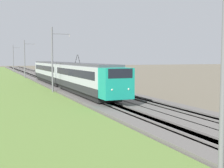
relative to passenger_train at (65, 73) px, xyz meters
name	(u,v)px	position (x,y,z in m)	size (l,w,h in m)	color
ballast_main	(55,84)	(7.81, 0.00, -2.28)	(240.00, 4.40, 0.30)	slate
ballast_adjacent	(78,84)	(7.81, -4.25, -2.28)	(240.00, 4.40, 0.30)	slate
track_main	(55,84)	(7.81, 0.00, -2.27)	(240.00, 1.57, 0.45)	#4C4238
track_adjacent	(78,84)	(7.81, -4.25, -2.27)	(240.00, 1.57, 0.45)	#4C4238
grass_verge	(15,86)	(7.81, 6.62, -2.37)	(240.00, 8.57, 0.12)	olive
passenger_train	(65,73)	(0.00, 0.00, 0.00)	(41.55, 2.95, 5.18)	#19A88E
catenary_mast_mid	(53,59)	(-4.30, 2.69, 2.15)	(0.22, 2.56, 8.88)	slate
catenary_mast_far	(25,59)	(28.40, 2.69, 2.18)	(0.22, 2.56, 8.93)	slate
catenary_mast_distant	(14,58)	(61.09, 2.69, 2.26)	(0.22, 2.56, 9.11)	slate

